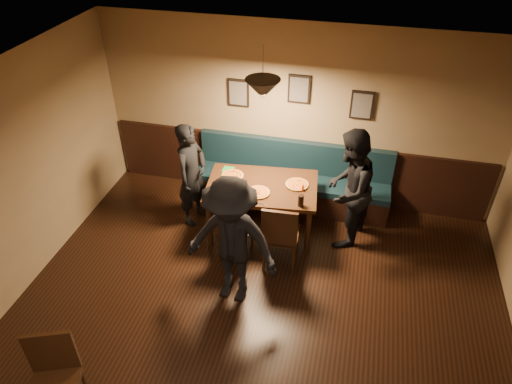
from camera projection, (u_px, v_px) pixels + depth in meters
The scene contains 23 objects.
floor at pixel (237, 379), 5.03m from camera, with size 7.00×7.00×0.00m, color black.
ceiling at pixel (228, 155), 3.40m from camera, with size 7.00×7.00×0.00m, color silver.
wall_back at pixel (298, 117), 6.98m from camera, with size 6.00×6.00×0.00m, color #8C704F.
wainscot at pixel (295, 169), 7.48m from camera, with size 5.88×0.06×1.00m, color black.
booth_bench at pixel (292, 178), 7.26m from camera, with size 3.00×0.60×1.00m, color #0F232D, non-canonical shape.
picture_left at pixel (238, 93), 6.95m from camera, with size 0.32×0.04×0.42m, color black.
picture_center at pixel (299, 89), 6.69m from camera, with size 0.32×0.04×0.42m, color black.
picture_right at pixel (362, 105), 6.61m from camera, with size 0.32×0.04×0.42m, color black.
pendant_lamp at pixel (263, 89), 5.71m from camera, with size 0.44×0.44×0.25m, color black.
dining_table at pixel (262, 209), 6.78m from camera, with size 1.53×0.98×0.82m, color black.
chair_near_left at pixel (235, 228), 6.33m from camera, with size 0.42×0.42×0.96m, color black, non-canonical shape.
chair_near_right at pixel (281, 233), 6.18m from camera, with size 0.46×0.46×1.04m, color black, non-canonical shape.
diner_left at pixel (192, 175), 6.79m from camera, with size 0.59×0.38×1.61m, color black.
diner_right at pixel (348, 189), 6.36m from camera, with size 0.86×0.67×1.76m, color black.
diner_front at pixel (231, 242), 5.50m from camera, with size 1.13×0.65×1.76m, color black.
pizza_a at pixel (233, 175), 6.71m from camera, with size 0.31×0.31×0.04m, color orange.
pizza_b at pixel (258, 192), 6.38m from camera, with size 0.31×0.31×0.04m, color orange.
pizza_c at pixel (297, 184), 6.53m from camera, with size 0.32×0.32×0.04m, color orange.
soda_glass at pixel (301, 201), 6.12m from camera, with size 0.08×0.08×0.17m, color black.
tabasco_bottle at pixel (303, 188), 6.40m from camera, with size 0.03×0.03×0.12m, color #9D1D05.
napkin_a at pixel (228, 169), 6.87m from camera, with size 0.16×0.16×0.01m, color #207A2F.
napkin_b at pixel (220, 191), 6.44m from camera, with size 0.17×0.17×0.01m, color #207A2A.
cutlery_set at pixel (253, 202), 6.22m from camera, with size 0.02×0.20×0.00m, color silver.
Camera 1 is at (0.88, -2.78, 4.57)m, focal length 33.00 mm.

